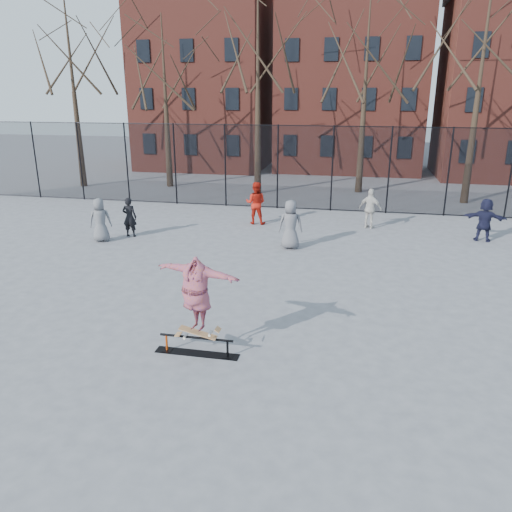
% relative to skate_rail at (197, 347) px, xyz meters
% --- Properties ---
extents(ground, '(100.00, 100.00, 0.00)m').
position_rel_skate_rail_xyz_m(ground, '(0.80, 1.53, -0.16)').
color(ground, slate).
extents(skate_rail, '(1.87, 0.29, 0.41)m').
position_rel_skate_rail_xyz_m(skate_rail, '(0.00, 0.00, 0.00)').
color(skate_rail, black).
rests_on(skate_rail, ground).
extents(skateboard, '(0.90, 0.21, 0.11)m').
position_rel_skate_rail_xyz_m(skateboard, '(0.04, 0.00, 0.30)').
color(skateboard, '#9C683E').
rests_on(skateboard, skate_rail).
extents(skater, '(2.07, 1.06, 1.62)m').
position_rel_skate_rail_xyz_m(skater, '(0.04, 0.00, 1.17)').
color(skater, '#553E9B').
rests_on(skater, skateboard).
extents(bystander_grey, '(0.96, 0.80, 1.68)m').
position_rel_skate_rail_xyz_m(bystander_grey, '(-6.26, 7.54, 0.68)').
color(bystander_grey, '#5E5F63').
rests_on(bystander_grey, ground).
extents(bystander_black, '(0.58, 0.38, 1.56)m').
position_rel_skate_rail_xyz_m(bystander_black, '(-5.47, 8.39, 0.62)').
color(bystander_black, black).
rests_on(bystander_black, ground).
extents(bystander_red, '(0.90, 0.71, 1.82)m').
position_rel_skate_rail_xyz_m(bystander_red, '(-1.03, 11.37, 0.75)').
color(bystander_red, '#B41B0F').
rests_on(bystander_red, ground).
extents(bystander_white, '(1.06, 0.75, 1.67)m').
position_rel_skate_rail_xyz_m(bystander_white, '(3.80, 11.55, 0.68)').
color(bystander_white, beige).
rests_on(bystander_white, ground).
extents(bystander_navy, '(1.61, 0.83, 1.66)m').
position_rel_skate_rail_xyz_m(bystander_navy, '(8.03, 10.54, 0.67)').
color(bystander_navy, '#1A1B34').
rests_on(bystander_navy, ground).
extents(bystander_extra, '(0.93, 0.66, 1.79)m').
position_rel_skate_rail_xyz_m(bystander_extra, '(0.93, 8.09, 0.74)').
color(bystander_extra, '#5C5B60').
rests_on(bystander_extra, ground).
extents(fence, '(34.03, 0.07, 4.00)m').
position_rel_skate_rail_xyz_m(fence, '(0.78, 14.53, 1.89)').
color(fence, black).
rests_on(fence, ground).
extents(tree_row, '(33.66, 7.46, 10.67)m').
position_rel_skate_rail_xyz_m(tree_row, '(0.55, 18.68, 7.19)').
color(tree_row, black).
rests_on(tree_row, ground).
extents(rowhouses, '(29.00, 7.00, 13.00)m').
position_rel_skate_rail_xyz_m(rowhouses, '(1.52, 27.53, 5.90)').
color(rowhouses, maroon).
rests_on(rowhouses, ground).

